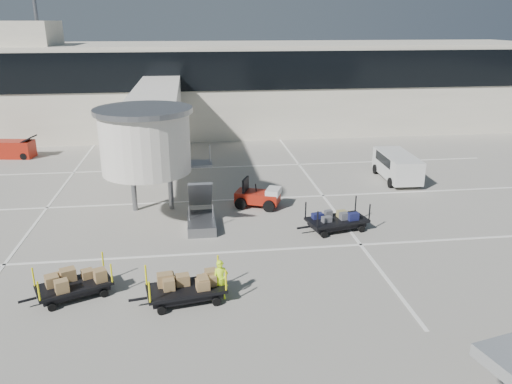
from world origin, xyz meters
TOP-DOWN VIEW (x-y plane):
  - ground at (0.00, 0.00)m, footprint 140.00×140.00m
  - lane_markings at (-0.67, 9.33)m, footprint 40.00×30.00m
  - terminal at (-0.35, 29.94)m, footprint 64.00×12.11m
  - jet_bridge at (-3.97, 12.26)m, footprint 5.70×20.40m
  - baggage_tug at (1.91, 7.71)m, footprint 2.73×2.31m
  - suitcase_cart at (5.27, 3.87)m, footprint 3.76×2.09m
  - box_cart_near at (-2.09, -1.98)m, footprint 3.64×1.91m
  - box_cart_far at (-6.46, -1.13)m, footprint 3.34×2.32m
  - ground_worker at (-0.84, -1.92)m, footprint 0.57×0.38m
  - minivan at (11.61, 11.60)m, footprint 2.20×4.70m
  - belt_loader at (-15.53, 20.77)m, footprint 3.73×1.92m

SIDE VIEW (x-z plane):
  - ground at x=0.00m, z-range 0.00..0.00m
  - lane_markings at x=-0.67m, z-range 0.00..0.02m
  - box_cart_far at x=-6.46m, z-range -0.16..1.14m
  - suitcase_cart at x=5.27m, z-range -0.22..1.22m
  - box_cart_near at x=-2.09m, z-range -0.12..1.27m
  - baggage_tug at x=1.91m, z-range -0.22..1.40m
  - belt_loader at x=-15.53m, z-range -0.20..1.51m
  - ground_worker at x=-0.84m, z-range 0.00..1.57m
  - minivan at x=11.61m, z-range 0.17..1.92m
  - terminal at x=-0.35m, z-range -3.49..11.71m
  - jet_bridge at x=-3.97m, z-range 1.27..7.30m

